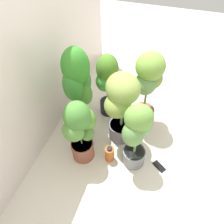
{
  "coord_description": "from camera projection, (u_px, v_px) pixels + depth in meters",
  "views": [
    {
      "loc": [
        -1.44,
        -0.28,
        2.01
      ],
      "look_at": [
        0.02,
        0.18,
        0.37
      ],
      "focal_mm": 34.42,
      "sensor_mm": 36.0,
      "label": 1
    }
  ],
  "objects": [
    {
      "name": "ground_plane",
      "position": [
        127.0,
        139.0,
        2.47
      ],
      "size": [
        8.0,
        8.0,
        0.0
      ],
      "primitive_type": "plane",
      "color": "silver",
      "rests_on": "ground"
    },
    {
      "name": "potted_plant_front_right",
      "position": [
        148.0,
        84.0,
        2.23
      ],
      "size": [
        0.47,
        0.41,
        0.95
      ],
      "color": "brown",
      "rests_on": "ground"
    },
    {
      "name": "potted_plant_back_right",
      "position": [
        107.0,
        80.0,
        2.38
      ],
      "size": [
        0.38,
        0.3,
        0.83
      ],
      "color": "black",
      "rests_on": "ground"
    },
    {
      "name": "potted_plant_back_center",
      "position": [
        78.0,
        84.0,
        2.14
      ],
      "size": [
        0.39,
        0.38,
        1.04
      ],
      "color": "slate",
      "rests_on": "ground"
    },
    {
      "name": "potted_plant_center",
      "position": [
        121.0,
        104.0,
        2.1
      ],
      "size": [
        0.48,
        0.47,
        0.86
      ],
      "color": "slate",
      "rests_on": "ground"
    },
    {
      "name": "mylar_back_wall",
      "position": [
        39.0,
        49.0,
        1.91
      ],
      "size": [
        3.2,
        0.01,
        2.0
      ],
      "primitive_type": "cube",
      "color": "silver",
      "rests_on": "ground"
    },
    {
      "name": "cell_phone",
      "position": [
        159.0,
        166.0,
        2.22
      ],
      "size": [
        0.14,
        0.16,
        0.01
      ],
      "rotation": [
        0.0,
        0.0,
        2.51
      ],
      "color": "black",
      "rests_on": "ground"
    },
    {
      "name": "potted_plant_front_left",
      "position": [
        137.0,
        133.0,
        1.93
      ],
      "size": [
        0.41,
        0.31,
        0.81
      ],
      "color": "gray",
      "rests_on": "ground"
    },
    {
      "name": "potted_plant_back_left",
      "position": [
        80.0,
        128.0,
        2.0
      ],
      "size": [
        0.44,
        0.34,
        0.77
      ],
      "color": "brown",
      "rests_on": "ground"
    },
    {
      "name": "nutrient_bottle",
      "position": [
        110.0,
        154.0,
        2.22
      ],
      "size": [
        0.1,
        0.1,
        0.2
      ],
      "color": "#B5531C",
      "rests_on": "ground"
    }
  ]
}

